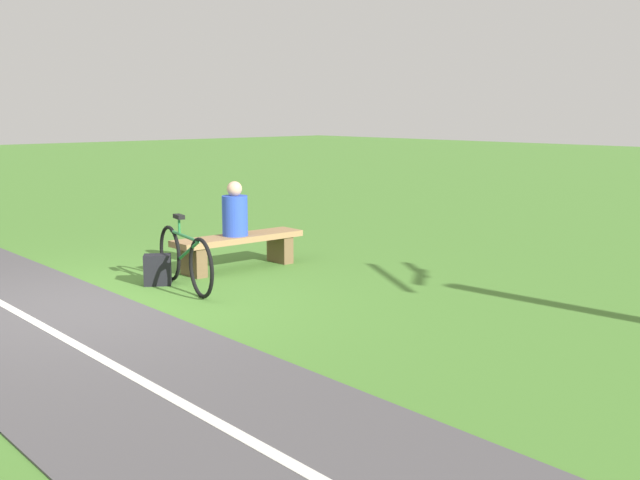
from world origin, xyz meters
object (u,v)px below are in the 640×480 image
bench (239,245)px  bicycle (185,258)px  person_seated (235,213)px  backpack (158,270)px

bench → bicycle: (1.17, 0.52, 0.05)m
bench → person_seated: (0.05, -0.00, 0.44)m
person_seated → backpack: person_seated is taller
bench → person_seated: size_ratio=2.59×
bicycle → backpack: size_ratio=4.41×
bicycle → backpack: bearing=-150.3°
person_seated → backpack: bearing=6.7°
bicycle → person_seated: bearing=127.2°
bench → backpack: bearing=6.4°
bench → backpack: (1.30, 0.10, -0.14)m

